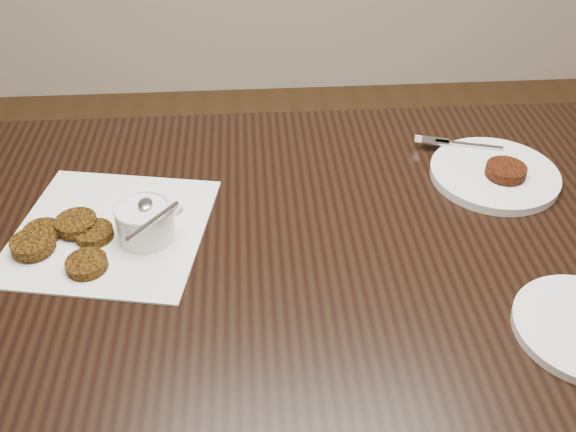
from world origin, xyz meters
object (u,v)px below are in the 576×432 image
object	(u,v)px
napkin	(111,230)
plate_with_patty	(495,170)
sauce_ramekin	(142,206)
table	(307,393)

from	to	relation	value
napkin	plate_with_patty	xyz separation A→B (m)	(0.64, 0.10, 0.01)
napkin	sauce_ramekin	world-z (taller)	sauce_ramekin
table	sauce_ramekin	bearing A→B (deg)	172.91
napkin	table	bearing A→B (deg)	-9.76
sauce_ramekin	plate_with_patty	distance (m)	0.60
table	napkin	xyz separation A→B (m)	(-0.31, 0.05, 0.38)
table	sauce_ramekin	world-z (taller)	sauce_ramekin
table	napkin	world-z (taller)	napkin
sauce_ramekin	plate_with_patty	bearing A→B (deg)	11.82
sauce_ramekin	plate_with_patty	xyz separation A→B (m)	(0.58, 0.12, -0.05)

